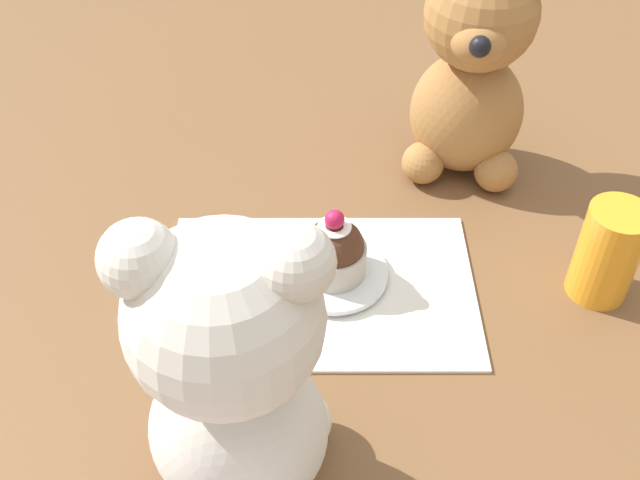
# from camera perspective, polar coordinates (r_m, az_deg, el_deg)

# --- Properties ---
(ground_plane) EXTENTS (4.00, 4.00, 0.00)m
(ground_plane) POSITION_cam_1_polar(r_m,az_deg,el_deg) (0.62, 0.00, -3.80)
(ground_plane) COLOR brown
(knitted_placemat) EXTENTS (0.25, 0.17, 0.01)m
(knitted_placemat) POSITION_cam_1_polar(r_m,az_deg,el_deg) (0.61, 0.00, -3.60)
(knitted_placemat) COLOR silver
(knitted_placemat) RESTS_ON ground_plane
(teddy_bear_cream) EXTENTS (0.11, 0.12, 0.22)m
(teddy_bear_cream) POSITION_cam_1_polar(r_m,az_deg,el_deg) (0.42, -6.59, -10.15)
(teddy_bear_cream) COLOR silver
(teddy_bear_cream) RESTS_ON ground_plane
(teddy_bear_tan) EXTENTS (0.12, 0.12, 0.21)m
(teddy_bear_tan) POSITION_cam_1_polar(r_m,az_deg,el_deg) (0.69, 11.57, 12.48)
(teddy_bear_tan) COLOR #A3703D
(teddy_bear_tan) RESTS_ON ground_plane
(cupcake_near_cream_bear) EXTENTS (0.06, 0.06, 0.07)m
(cupcake_near_cream_bear) POSITION_cam_1_polar(r_m,az_deg,el_deg) (0.57, -8.37, -4.48)
(cupcake_near_cream_bear) COLOR #B2ADA3
(cupcake_near_cream_bear) RESTS_ON knitted_placemat
(saucer_plate) EXTENTS (0.09, 0.09, 0.01)m
(saucer_plate) POSITION_cam_1_polar(r_m,az_deg,el_deg) (0.62, 1.07, -2.52)
(saucer_plate) COLOR silver
(saucer_plate) RESTS_ON knitted_placemat
(cupcake_near_tan_bear) EXTENTS (0.05, 0.05, 0.06)m
(cupcake_near_tan_bear) POSITION_cam_1_polar(r_m,az_deg,el_deg) (0.60, 1.10, -0.87)
(cupcake_near_tan_bear) COLOR #B2ADA3
(cupcake_near_tan_bear) RESTS_ON saucer_plate
(juice_glass) EXTENTS (0.05, 0.05, 0.08)m
(juice_glass) POSITION_cam_1_polar(r_m,az_deg,el_deg) (0.63, 21.01, -0.64)
(juice_glass) COLOR orange
(juice_glass) RESTS_ON ground_plane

